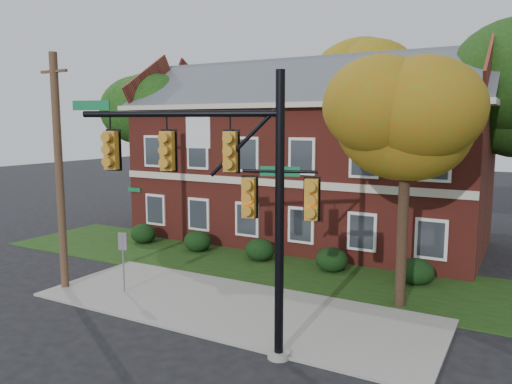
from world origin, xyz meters
The scene contains 15 objects.
ground centered at (0.00, 0.00, 0.00)m, with size 120.00×120.00×0.00m, color black.
sidewalk centered at (0.00, 1.00, 0.04)m, with size 14.00×5.00×0.08m, color gray.
grass_strip centered at (0.00, 6.00, 0.02)m, with size 30.00×6.00×0.04m, color #193811.
apartment_building centered at (-2.00, 11.95, 4.99)m, with size 18.80×8.80×9.74m.
hedge_far_left centered at (-9.00, 6.70, 0.53)m, with size 1.40×1.26×1.05m, color black.
hedge_left centered at (-5.50, 6.70, 0.53)m, with size 1.40×1.26×1.05m, color black.
hedge_center centered at (-2.00, 6.70, 0.53)m, with size 1.40×1.26×1.05m, color black.
hedge_right centered at (1.50, 6.70, 0.53)m, with size 1.40×1.26×1.05m, color black.
hedge_far_right centered at (5.00, 6.70, 0.53)m, with size 1.40×1.26×1.05m, color black.
tree_near_right centered at (5.22, 3.87, 6.67)m, with size 4.50×4.25×8.58m.
tree_left_rear centered at (-11.73, 10.84, 6.68)m, with size 5.40×5.10×8.88m.
tree_far_rear centered at (-0.66, 19.79, 8.84)m, with size 6.84×6.46×11.52m.
traffic_signal centered at (1.76, -1.91, 4.73)m, with size 6.57×2.21×7.62m.
utility_pole centered at (-6.67, -0.34, 4.48)m, with size 1.38×0.30×8.84m.
sign_post centered at (-4.26, 0.32, 1.57)m, with size 0.33×0.14×2.31m.
Camera 1 is at (8.72, -12.92, 6.27)m, focal length 35.00 mm.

